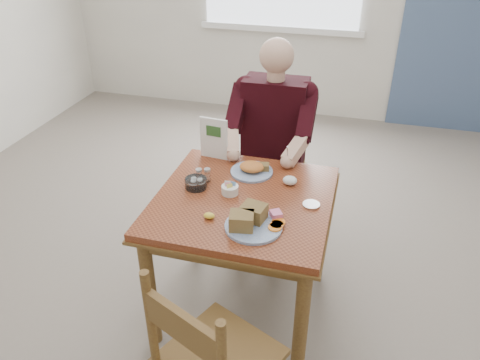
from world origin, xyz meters
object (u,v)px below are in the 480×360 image
(near_plate, at_px, (252,220))
(far_plate, at_px, (253,169))
(diner, at_px, (272,131))
(chair_far, at_px, (273,170))
(table, at_px, (243,215))

(near_plate, distance_m, far_plate, 0.51)
(diner, xyz_separation_m, near_plate, (0.10, -0.94, -0.03))
(near_plate, bearing_deg, chair_far, 95.70)
(chair_far, bearing_deg, table, -90.00)
(table, relative_size, far_plate, 3.25)
(table, relative_size, near_plate, 3.13)
(chair_far, distance_m, diner, 0.34)
(near_plate, relative_size, far_plate, 1.04)
(table, bearing_deg, chair_far, 90.00)
(table, xyz_separation_m, near_plate, (0.10, -0.23, 0.15))
(chair_far, xyz_separation_m, far_plate, (-0.02, -0.53, 0.30))
(chair_far, xyz_separation_m, diner, (0.00, -0.09, 0.33))
(table, height_order, far_plate, far_plate)
(diner, distance_m, far_plate, 0.45)
(table, height_order, diner, diner)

